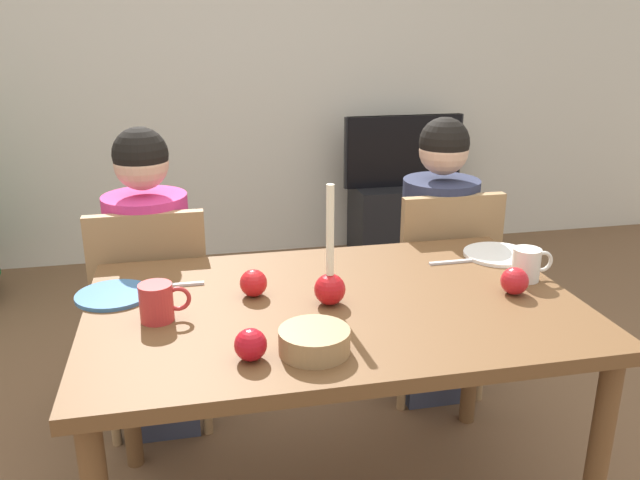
% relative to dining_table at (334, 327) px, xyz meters
% --- Properties ---
extents(back_wall, '(6.40, 0.10, 2.60)m').
position_rel_dining_table_xyz_m(back_wall, '(0.00, 2.60, 0.63)').
color(back_wall, beige).
rests_on(back_wall, ground).
extents(dining_table, '(1.40, 0.90, 0.75)m').
position_rel_dining_table_xyz_m(dining_table, '(0.00, 0.00, 0.00)').
color(dining_table, brown).
rests_on(dining_table, ground).
extents(chair_left, '(0.40, 0.40, 0.90)m').
position_rel_dining_table_xyz_m(chair_left, '(-0.54, 0.61, -0.15)').
color(chair_left, '#99754C').
rests_on(chair_left, ground).
extents(chair_right, '(0.40, 0.40, 0.90)m').
position_rel_dining_table_xyz_m(chair_right, '(0.58, 0.61, -0.15)').
color(chair_right, '#99754C').
rests_on(chair_right, ground).
extents(person_left_child, '(0.30, 0.30, 1.17)m').
position_rel_dining_table_xyz_m(person_left_child, '(-0.54, 0.64, -0.10)').
color(person_left_child, '#33384C').
rests_on(person_left_child, ground).
extents(person_right_child, '(0.30, 0.30, 1.17)m').
position_rel_dining_table_xyz_m(person_right_child, '(0.58, 0.64, -0.10)').
color(person_right_child, '#33384C').
rests_on(person_right_child, ground).
extents(tv_stand, '(0.64, 0.40, 0.48)m').
position_rel_dining_table_xyz_m(tv_stand, '(1.00, 2.30, -0.43)').
color(tv_stand, black).
rests_on(tv_stand, ground).
extents(tv, '(0.79, 0.05, 0.46)m').
position_rel_dining_table_xyz_m(tv, '(1.00, 2.30, 0.04)').
color(tv, black).
rests_on(tv, tv_stand).
extents(candle_centerpiece, '(0.09, 0.09, 0.35)m').
position_rel_dining_table_xyz_m(candle_centerpiece, '(-0.02, -0.01, 0.15)').
color(candle_centerpiece, red).
rests_on(candle_centerpiece, dining_table).
extents(plate_left, '(0.22, 0.22, 0.01)m').
position_rel_dining_table_xyz_m(plate_left, '(-0.63, 0.17, 0.09)').
color(plate_left, teal).
rests_on(plate_left, dining_table).
extents(plate_right, '(0.23, 0.23, 0.01)m').
position_rel_dining_table_xyz_m(plate_right, '(0.64, 0.25, 0.09)').
color(plate_right, white).
rests_on(plate_right, dining_table).
extents(mug_left, '(0.14, 0.09, 0.10)m').
position_rel_dining_table_xyz_m(mug_left, '(-0.49, -0.02, 0.14)').
color(mug_left, '#B72D2D').
rests_on(mug_left, dining_table).
extents(mug_right, '(0.13, 0.09, 0.10)m').
position_rel_dining_table_xyz_m(mug_right, '(0.62, 0.04, 0.13)').
color(mug_right, silver).
rests_on(mug_right, dining_table).
extents(fork_left, '(0.18, 0.02, 0.01)m').
position_rel_dining_table_xyz_m(fork_left, '(-0.45, 0.21, 0.09)').
color(fork_left, silver).
rests_on(fork_left, dining_table).
extents(fork_right, '(0.18, 0.02, 0.01)m').
position_rel_dining_table_xyz_m(fork_right, '(0.46, 0.22, 0.09)').
color(fork_right, silver).
rests_on(fork_right, dining_table).
extents(bowl_walnuts, '(0.18, 0.18, 0.06)m').
position_rel_dining_table_xyz_m(bowl_walnuts, '(-0.12, -0.28, 0.11)').
color(bowl_walnuts, '#99754C').
rests_on(bowl_walnuts, dining_table).
extents(apple_near_candle, '(0.08, 0.08, 0.08)m').
position_rel_dining_table_xyz_m(apple_near_candle, '(-0.22, 0.09, 0.12)').
color(apple_near_candle, red).
rests_on(apple_near_candle, dining_table).
extents(apple_by_left_plate, '(0.08, 0.08, 0.08)m').
position_rel_dining_table_xyz_m(apple_by_left_plate, '(-0.27, -0.29, 0.12)').
color(apple_by_left_plate, '#B20F1B').
rests_on(apple_by_left_plate, dining_table).
extents(apple_by_right_mug, '(0.08, 0.08, 0.08)m').
position_rel_dining_table_xyz_m(apple_by_right_mug, '(0.53, -0.06, 0.12)').
color(apple_by_right_mug, '#B41920').
rests_on(apple_by_right_mug, dining_table).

